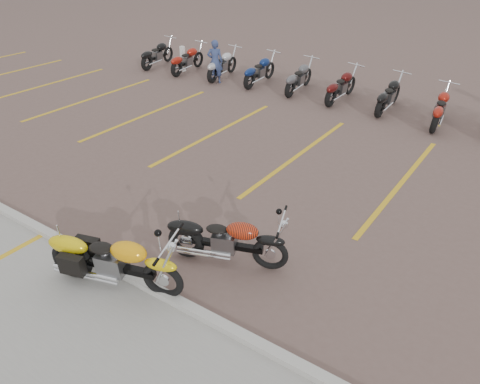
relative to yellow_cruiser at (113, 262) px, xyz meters
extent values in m
plane|color=brown|center=(0.04, 2.23, -0.49)|extent=(100.00, 100.00, 0.00)
cube|color=#ADAAA3|center=(0.04, 0.23, -0.43)|extent=(60.00, 0.18, 0.12)
torus|color=black|center=(0.86, 0.26, -0.14)|extent=(0.70, 0.31, 0.70)
torus|color=black|center=(-0.74, -0.22, -0.14)|extent=(0.76, 0.39, 0.74)
cube|color=black|center=(0.06, 0.02, -0.08)|extent=(1.38, 0.52, 0.11)
cube|color=slate|center=(0.01, 0.00, -0.02)|extent=(0.53, 0.44, 0.37)
ellipsoid|color=orange|center=(0.35, 0.11, 0.31)|extent=(0.70, 0.51, 0.32)
ellipsoid|color=black|center=(-0.12, -0.04, 0.26)|extent=(0.48, 0.39, 0.13)
torus|color=black|center=(1.87, 1.81, -0.18)|extent=(0.63, 0.32, 0.63)
torus|color=black|center=(0.45, 1.29, -0.18)|extent=(0.69, 0.39, 0.67)
cube|color=black|center=(1.16, 1.55, -0.12)|extent=(1.23, 0.55, 0.10)
cube|color=slate|center=(1.12, 1.53, -0.06)|extent=(0.49, 0.42, 0.33)
ellipsoid|color=black|center=(1.42, 1.65, 0.23)|extent=(0.64, 0.49, 0.29)
ellipsoid|color=black|center=(1.00, 1.49, 0.19)|extent=(0.45, 0.37, 0.12)
imported|color=navy|center=(-5.69, 10.16, 0.31)|extent=(0.70, 0.64, 1.60)
cube|color=white|center=(-7.79, 10.72, 0.01)|extent=(0.16, 0.16, 1.00)
camera|label=1|loc=(5.10, -3.74, 4.71)|focal=35.00mm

